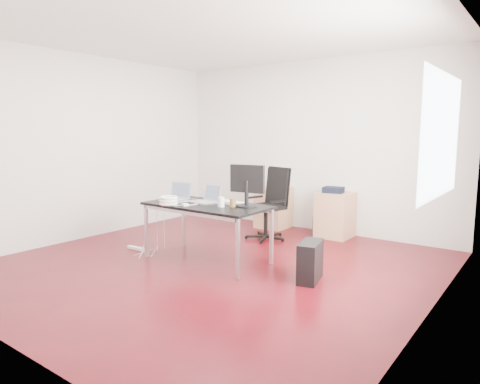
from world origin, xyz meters
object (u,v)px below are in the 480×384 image
Objects in this scene: office_chair at (270,200)px; pc_tower at (310,261)px; filing_cabinet_left at (273,207)px; filing_cabinet_right at (335,215)px; desk at (207,208)px.

office_chair reaches higher than pc_tower.
filing_cabinet_left is 1.14m from filing_cabinet_right.
pc_tower is (1.39, -1.36, -0.39)m from office_chair.
desk reaches higher than filing_cabinet_left.
office_chair is 1.06m from filing_cabinet_right.
filing_cabinet_right is (0.77, 0.68, -0.26)m from office_chair.
office_chair is at bearing 88.86° from desk.
filing_cabinet_right is 2.13m from pc_tower.
filing_cabinet_left is at bearing 180.00° from filing_cabinet_right.
filing_cabinet_right is (1.14, 0.00, 0.00)m from filing_cabinet_left.
filing_cabinet_right is (0.80, 2.13, -0.33)m from desk.
pc_tower is at bearing -49.25° from filing_cabinet_left.
office_chair is 1.54× the size of filing_cabinet_left.
desk is at bearing -110.54° from filing_cabinet_right.
pc_tower is at bearing -27.33° from office_chair.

